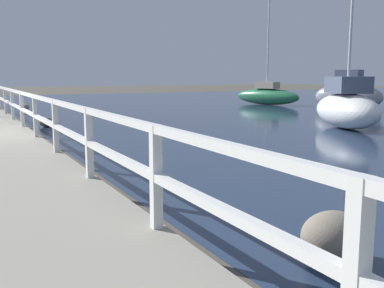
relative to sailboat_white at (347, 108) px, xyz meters
The scene contains 7 objects.
railing 10.02m from the sailboat_white, 169.61° to the left, with size 0.10×32.50×1.03m.
boulder_upstream 10.22m from the sailboat_white, 150.12° to the left, with size 0.46×0.42×0.35m.
boulder_far_strip 16.01m from the sailboat_white, 121.74° to the left, with size 0.39×0.35×0.29m.
boulder_water_edge 11.55m from the sailboat_white, 136.94° to the right, with size 0.66×0.59×0.50m.
sailboat_white is the anchor object (origin of this frame).
sailboat_green 12.20m from the sailboat_white, 65.45° to the left, with size 2.20×4.63×7.46m.
sailboat_gray 8.36m from the sailboat_white, 43.16° to the left, with size 2.20×3.70×7.15m.
Camera 1 is at (0.19, -12.68, 1.77)m, focal length 42.00 mm.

